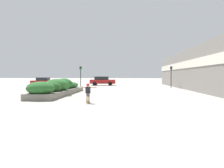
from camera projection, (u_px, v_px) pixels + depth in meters
ground_plane at (115, 150)px, 5.16m from camera, size 300.00×300.00×0.00m
building_wall_right at (201, 68)px, 22.66m from camera, size 0.67×45.51×5.05m
planter_box at (59, 88)px, 20.19m from camera, size 2.37×11.32×1.50m
skateboard at (88, 102)px, 13.96m from camera, size 0.44×0.80×0.10m
skateboarder at (88, 91)px, 13.93m from camera, size 1.06×0.44×1.18m
car_leftmost at (103, 81)px, 39.49m from camera, size 4.51×1.95×1.61m
car_center_left at (43, 81)px, 40.06m from camera, size 3.88×1.86×1.44m
traffic_light_left at (81, 73)px, 32.55m from camera, size 0.28×0.30×3.14m
traffic_light_right at (171, 73)px, 31.16m from camera, size 0.28×0.30×3.10m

